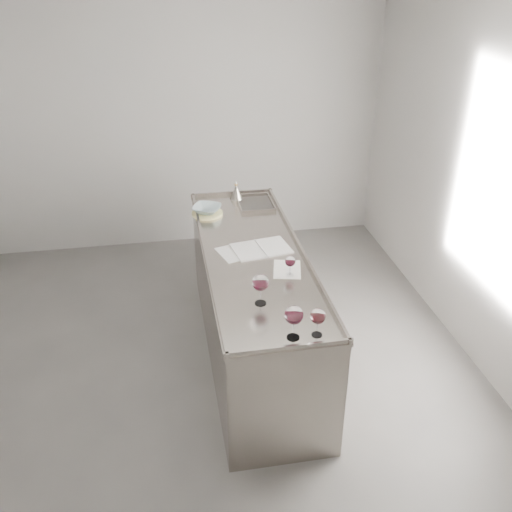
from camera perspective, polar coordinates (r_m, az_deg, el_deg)
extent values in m
cube|color=#52504D|center=(4.58, -5.84, -12.59)|extent=(4.50, 5.00, 0.02)
cube|color=#A6A3A0|center=(6.18, -8.61, 13.32)|extent=(4.50, 0.02, 2.80)
cube|color=#A6A3A0|center=(4.51, 23.21, 5.47)|extent=(0.02, 5.00, 2.80)
cube|color=gray|center=(4.58, -0.21, -5.05)|extent=(0.75, 2.40, 0.92)
cube|color=gray|center=(4.34, -0.22, 0.12)|extent=(0.77, 2.42, 0.02)
cube|color=gray|center=(3.35, 3.37, -9.12)|extent=(0.77, 0.02, 0.03)
cube|color=gray|center=(5.39, -2.43, 6.32)|extent=(0.77, 0.02, 0.03)
cube|color=gray|center=(4.29, -5.03, 0.01)|extent=(0.02, 2.42, 0.03)
cube|color=gray|center=(4.40, 4.47, 0.81)|extent=(0.02, 2.42, 0.03)
cube|color=#595654|center=(5.18, -0.08, 5.13)|extent=(0.30, 0.38, 0.01)
cylinder|color=white|center=(3.74, 0.46, -4.72)|extent=(0.08, 0.08, 0.00)
cylinder|color=white|center=(3.71, 0.46, -4.02)|extent=(0.01, 0.01, 0.10)
ellipsoid|color=white|center=(3.66, 0.46, -2.68)|extent=(0.11, 0.11, 0.12)
cylinder|color=#3B0815|center=(3.67, 0.46, -3.01)|extent=(0.08, 0.08, 0.02)
cylinder|color=white|center=(3.45, 3.73, -8.10)|extent=(0.08, 0.08, 0.00)
cylinder|color=white|center=(3.41, 3.76, -7.35)|extent=(0.01, 0.01, 0.11)
ellipsoid|color=white|center=(3.35, 3.82, -5.90)|extent=(0.11, 0.11, 0.12)
cylinder|color=#370713|center=(3.37, 3.80, -6.26)|extent=(0.08, 0.08, 0.03)
cylinder|color=white|center=(3.48, 6.09, -7.82)|extent=(0.07, 0.07, 0.00)
cylinder|color=white|center=(3.45, 6.13, -7.20)|extent=(0.01, 0.01, 0.09)
ellipsoid|color=white|center=(3.40, 6.21, -6.01)|extent=(0.09, 0.09, 0.10)
cylinder|color=#38070B|center=(3.42, 6.19, -6.30)|extent=(0.07, 0.07, 0.02)
cylinder|color=white|center=(4.06, 3.39, -1.91)|extent=(0.06, 0.06, 0.00)
cylinder|color=white|center=(4.04, 3.41, -1.42)|extent=(0.01, 0.01, 0.08)
ellipsoid|color=white|center=(4.00, 3.44, -0.53)|extent=(0.08, 0.08, 0.08)
cylinder|color=#370712|center=(4.01, 3.43, -0.74)|extent=(0.05, 0.05, 0.02)
cube|color=silver|center=(4.36, -0.82, 0.53)|extent=(0.26, 0.33, 0.01)
cube|color=silver|center=(4.43, 1.86, 0.98)|extent=(0.26, 0.33, 0.01)
cylinder|color=white|center=(4.39, 0.53, 0.82)|extent=(0.06, 0.30, 0.01)
cube|color=silver|center=(4.13, 3.13, -1.34)|extent=(0.25, 0.31, 0.00)
cube|color=silver|center=(4.34, -2.35, 0.29)|extent=(0.26, 0.32, 0.00)
cylinder|color=beige|center=(4.99, -4.90, 4.28)|extent=(0.33, 0.33, 0.02)
imported|color=#9AAFB3|center=(4.98, -4.92, 4.69)|extent=(0.32, 0.32, 0.06)
cone|color=#ACA499|center=(5.28, -1.98, 6.28)|extent=(0.12, 0.12, 0.11)
cylinder|color=#ACA499|center=(5.25, -1.99, 6.95)|extent=(0.02, 0.02, 0.03)
cylinder|color=#B37D31|center=(5.25, -1.99, 7.15)|extent=(0.03, 0.03, 0.01)
cone|color=#ACA499|center=(5.24, -2.00, 7.40)|extent=(0.02, 0.02, 0.04)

